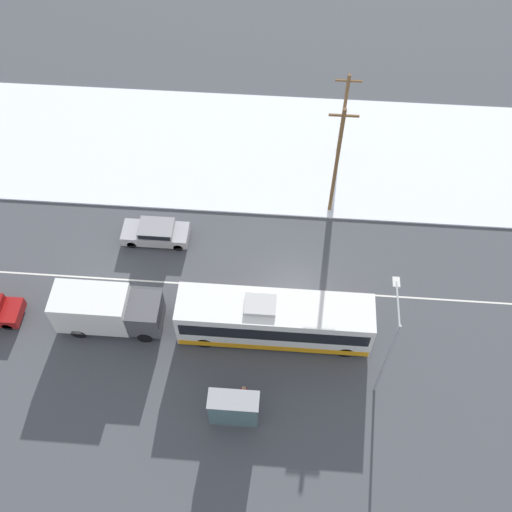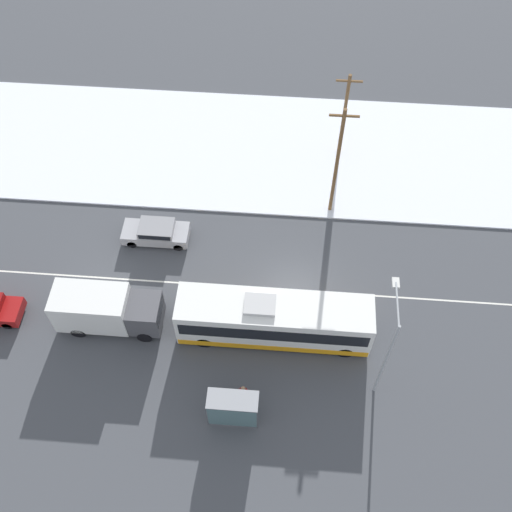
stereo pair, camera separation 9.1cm
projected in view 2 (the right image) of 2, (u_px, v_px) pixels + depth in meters
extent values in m
plane|color=#424449|center=(293.00, 290.00, 38.27)|extent=(120.00, 120.00, 0.00)
cube|color=silver|center=(300.00, 153.00, 45.27)|extent=(80.00, 12.43, 0.12)
cube|color=silver|center=(293.00, 290.00, 38.26)|extent=(60.00, 0.12, 0.00)
cube|color=white|center=(274.00, 319.00, 35.07)|extent=(11.37, 2.55, 2.93)
cube|color=black|center=(274.00, 316.00, 34.79)|extent=(10.91, 2.57, 1.11)
cube|color=orange|center=(274.00, 329.00, 36.05)|extent=(11.25, 2.57, 0.53)
cube|color=#B2B2B2|center=(260.00, 305.00, 33.82)|extent=(1.80, 1.40, 0.24)
cylinder|color=black|center=(345.00, 351.00, 35.24)|extent=(1.00, 0.28, 1.00)
cylinder|color=black|center=(345.00, 318.00, 36.54)|extent=(1.00, 0.28, 1.00)
cylinder|color=black|center=(204.00, 341.00, 35.62)|extent=(1.00, 0.28, 1.00)
cylinder|color=black|center=(209.00, 309.00, 36.92)|extent=(1.00, 0.28, 1.00)
cube|color=silver|center=(92.00, 307.00, 35.51)|extent=(4.41, 2.30, 2.53)
cube|color=#4C4C51|center=(145.00, 313.00, 35.60)|extent=(1.90, 2.18, 1.98)
cube|color=black|center=(160.00, 311.00, 35.23)|extent=(0.06, 1.95, 0.87)
cylinder|color=black|center=(145.00, 337.00, 35.86)|extent=(0.90, 0.26, 0.90)
cylinder|color=black|center=(151.00, 307.00, 37.03)|extent=(0.90, 0.26, 0.90)
cylinder|color=black|center=(79.00, 332.00, 36.04)|extent=(0.90, 0.26, 0.90)
cylinder|color=black|center=(87.00, 303.00, 37.21)|extent=(0.90, 0.26, 0.90)
cube|color=#9E9EA3|center=(156.00, 233.00, 40.17)|extent=(4.42, 1.80, 0.73)
cube|color=gray|center=(156.00, 228.00, 39.67)|extent=(2.30, 1.66, 0.48)
cube|color=black|center=(156.00, 228.00, 39.66)|extent=(2.11, 1.69, 0.38)
cylinder|color=black|center=(132.00, 244.00, 40.00)|extent=(0.64, 0.22, 0.64)
cylinder|color=black|center=(137.00, 225.00, 40.91)|extent=(0.64, 0.22, 0.64)
cylinder|color=black|center=(178.00, 247.00, 39.86)|extent=(0.64, 0.22, 0.64)
cylinder|color=black|center=(182.00, 228.00, 40.77)|extent=(0.64, 0.22, 0.64)
cylinder|color=black|center=(7.00, 325.00, 36.46)|extent=(0.64, 0.22, 0.64)
cylinder|color=black|center=(15.00, 303.00, 37.37)|extent=(0.64, 0.22, 0.64)
cylinder|color=#23232D|center=(241.00, 396.00, 33.80)|extent=(0.11, 0.11, 0.73)
cylinder|color=#23232D|center=(245.00, 396.00, 33.79)|extent=(0.11, 0.11, 0.73)
cube|color=maroon|center=(243.00, 392.00, 33.25)|extent=(0.38, 0.21, 0.60)
sphere|color=tan|center=(243.00, 388.00, 32.90)|extent=(0.25, 0.25, 0.25)
cylinder|color=maroon|center=(239.00, 391.00, 33.29)|extent=(0.09, 0.09, 0.57)
cylinder|color=maroon|center=(247.00, 392.00, 33.26)|extent=(0.09, 0.09, 0.57)
cube|color=gray|center=(232.00, 400.00, 31.57)|extent=(2.76, 1.20, 0.06)
cube|color=slate|center=(232.00, 418.00, 32.19)|extent=(2.65, 0.04, 2.16)
cylinder|color=#474C51|center=(210.00, 397.00, 32.93)|extent=(0.08, 0.08, 2.34)
cylinder|color=#474C51|center=(258.00, 400.00, 32.81)|extent=(0.08, 0.08, 2.34)
cylinder|color=#474C51|center=(207.00, 416.00, 32.29)|extent=(0.08, 0.08, 2.34)
cylinder|color=#474C51|center=(257.00, 420.00, 32.17)|extent=(0.08, 0.08, 2.34)
cylinder|color=#9EA3A8|center=(385.00, 361.00, 31.27)|extent=(0.14, 0.14, 7.64)
cylinder|color=#9EA3A8|center=(397.00, 304.00, 29.00)|extent=(0.10, 2.56, 0.10)
cube|color=silver|center=(396.00, 283.00, 29.79)|extent=(0.36, 0.60, 0.16)
cylinder|color=brown|center=(337.00, 165.00, 38.36)|extent=(0.24, 0.24, 9.15)
cube|color=brown|center=(344.00, 116.00, 35.03)|extent=(1.80, 0.12, 0.12)
cylinder|color=brown|center=(344.00, 116.00, 42.46)|extent=(0.24, 0.24, 7.13)
cube|color=brown|center=(349.00, 81.00, 39.96)|extent=(1.80, 0.12, 0.12)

